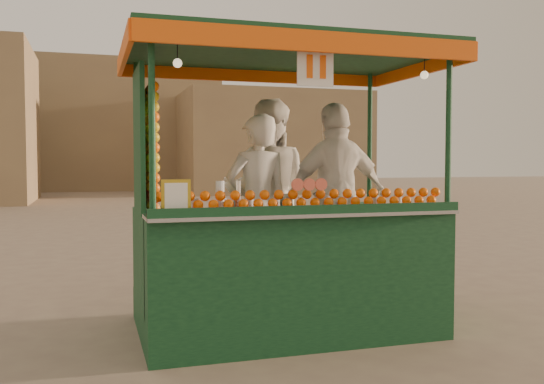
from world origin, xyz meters
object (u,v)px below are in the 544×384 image
object	(u,v)px
vendor_left	(258,206)
juice_cart	(279,240)
vendor_middle	(267,193)
vendor_right	(337,197)

from	to	relation	value
vendor_left	juice_cart	bearing A→B (deg)	127.99
juice_cart	vendor_middle	xyz separation A→B (m)	(0.08, 0.68, 0.40)
vendor_left	vendor_middle	size ratio (longest dim) A/B	0.90
juice_cart	vendor_left	distance (m)	0.38
juice_cart	vendor_middle	distance (m)	0.79
juice_cart	vendor_right	xyz separation A→B (m)	(0.65, 0.19, 0.37)
juice_cart	vendor_right	distance (m)	0.77
juice_cart	vendor_right	bearing A→B (deg)	16.33
vendor_left	vendor_middle	distance (m)	0.58
vendor_left	vendor_right	world-z (taller)	vendor_right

